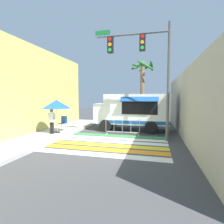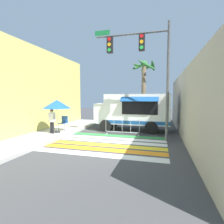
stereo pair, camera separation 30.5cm
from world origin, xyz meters
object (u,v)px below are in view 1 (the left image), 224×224
at_px(vendor_person, 52,120).
at_px(barricade_front, 122,127).
at_px(traffic_signal_pole, 144,59).
at_px(patio_umbrella, 57,104).
at_px(palm_tree, 143,82).
at_px(folding_chair, 63,122).
at_px(food_truck, 131,110).

bearing_deg(vendor_person, barricade_front, 5.48).
distance_m(traffic_signal_pole, patio_umbrella, 6.02).
relative_size(traffic_signal_pole, palm_tree, 1.13).
distance_m(folding_chair, vendor_person, 1.17).
height_order(vendor_person, barricade_front, vendor_person).
height_order(food_truck, palm_tree, palm_tree).
distance_m(food_truck, patio_umbrella, 5.28).
xyz_separation_m(vendor_person, palm_tree, (5.05, 6.56, 2.78)).
bearing_deg(food_truck, vendor_person, -143.94).
xyz_separation_m(food_truck, barricade_front, (-0.36, -1.74, -1.02)).
relative_size(patio_umbrella, vendor_person, 1.36).
bearing_deg(vendor_person, patio_umbrella, 56.71).
bearing_deg(food_truck, palm_tree, 80.60).
bearing_deg(traffic_signal_pole, palm_tree, 94.83).
xyz_separation_m(traffic_signal_pole, palm_tree, (-0.50, 5.97, -0.76)).
relative_size(vendor_person, barricade_front, 0.69).
bearing_deg(traffic_signal_pole, food_truck, 111.17).
distance_m(patio_umbrella, folding_chair, 1.43).
height_order(folding_chair, palm_tree, palm_tree).
relative_size(food_truck, folding_chair, 5.30).
relative_size(folding_chair, palm_tree, 0.17).
height_order(traffic_signal_pole, folding_chair, traffic_signal_pole).
relative_size(folding_chair, barricade_front, 0.44).
distance_m(food_truck, folding_chair, 4.91).
bearing_deg(patio_umbrella, vendor_person, -108.42).
bearing_deg(barricade_front, folding_chair, -174.08).
distance_m(traffic_signal_pole, barricade_front, 4.42).
xyz_separation_m(food_truck, patio_umbrella, (-4.38, -2.90, 0.47)).
xyz_separation_m(folding_chair, barricade_front, (4.00, 0.41, -0.27)).
bearing_deg(traffic_signal_pole, folding_chair, 174.27).
relative_size(food_truck, barricade_front, 2.35).
relative_size(traffic_signal_pole, patio_umbrella, 3.07).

